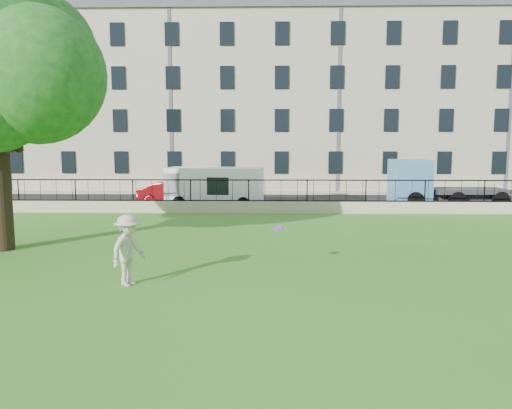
{
  "coord_description": "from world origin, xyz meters",
  "views": [
    {
      "loc": [
        1.03,
        -13.49,
        3.57
      ],
      "look_at": [
        0.59,
        3.5,
        1.48
      ],
      "focal_mm": 35.0,
      "sensor_mm": 36.0,
      "label": 1
    }
  ],
  "objects_px": {
    "frisbee": "(278,228)",
    "red_sedan": "(172,193)",
    "blue_truck": "(447,183)",
    "man": "(128,250)",
    "white_van": "(215,187)"
  },
  "relations": [
    {
      "from": "man",
      "to": "blue_truck",
      "type": "bearing_deg",
      "value": -17.49
    },
    {
      "from": "man",
      "to": "red_sedan",
      "type": "height_order",
      "value": "man"
    },
    {
      "from": "man",
      "to": "red_sedan",
      "type": "distance_m",
      "value": 16.81
    },
    {
      "from": "white_van",
      "to": "blue_truck",
      "type": "height_order",
      "value": "blue_truck"
    },
    {
      "from": "white_van",
      "to": "blue_truck",
      "type": "xyz_separation_m",
      "value": [
        13.29,
        1.0,
        0.22
      ]
    },
    {
      "from": "red_sedan",
      "to": "blue_truck",
      "type": "relative_size",
      "value": 0.63
    },
    {
      "from": "blue_truck",
      "to": "man",
      "type": "bearing_deg",
      "value": -132.62
    },
    {
      "from": "frisbee",
      "to": "red_sedan",
      "type": "bearing_deg",
      "value": 111.43
    },
    {
      "from": "frisbee",
      "to": "blue_truck",
      "type": "xyz_separation_m",
      "value": [
        9.99,
        15.09,
        0.12
      ]
    },
    {
      "from": "man",
      "to": "white_van",
      "type": "relative_size",
      "value": 0.34
    },
    {
      "from": "red_sedan",
      "to": "blue_truck",
      "type": "bearing_deg",
      "value": -91.11
    },
    {
      "from": "blue_truck",
      "to": "frisbee",
      "type": "bearing_deg",
      "value": -126.54
    },
    {
      "from": "white_van",
      "to": "frisbee",
      "type": "bearing_deg",
      "value": -69.95
    },
    {
      "from": "frisbee",
      "to": "red_sedan",
      "type": "relative_size",
      "value": 0.07
    },
    {
      "from": "man",
      "to": "blue_truck",
      "type": "height_order",
      "value": "blue_truck"
    }
  ]
}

